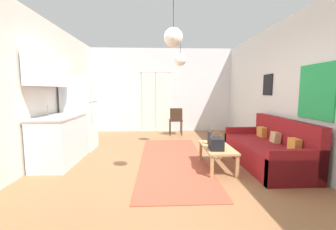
% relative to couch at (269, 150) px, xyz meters
% --- Properties ---
extents(ground_plane, '(5.32, 8.22, 0.10)m').
position_rel_couch_xyz_m(ground_plane, '(-1.94, -0.26, -0.32)').
color(ground_plane, '#8E603D').
extents(wall_back, '(4.92, 0.13, 2.81)m').
position_rel_couch_xyz_m(wall_back, '(-1.95, 3.60, 1.12)').
color(wall_back, silver).
rests_on(wall_back, ground_plane).
extents(wall_right, '(0.12, 7.82, 2.81)m').
position_rel_couch_xyz_m(wall_right, '(0.47, -0.26, 1.13)').
color(wall_right, silver).
rests_on(wall_right, ground_plane).
extents(wall_left, '(0.12, 7.82, 2.81)m').
position_rel_couch_xyz_m(wall_left, '(-4.35, -0.26, 1.13)').
color(wall_left, silver).
rests_on(wall_left, ground_plane).
extents(area_rug, '(1.28, 3.48, 0.01)m').
position_rel_couch_xyz_m(area_rug, '(-1.79, 0.33, -0.27)').
color(area_rug, '#9E4733').
rests_on(area_rug, ground_plane).
extents(couch, '(0.88, 2.02, 0.87)m').
position_rel_couch_xyz_m(couch, '(0.00, 0.00, 0.00)').
color(couch, maroon).
rests_on(couch, ground_plane).
extents(coffee_table, '(0.49, 0.99, 0.40)m').
position_rel_couch_xyz_m(coffee_table, '(-1.02, -0.12, 0.07)').
color(coffee_table, tan).
rests_on(coffee_table, ground_plane).
extents(bamboo_vase, '(0.09, 0.09, 0.46)m').
position_rel_couch_xyz_m(bamboo_vase, '(-1.12, 0.05, 0.24)').
color(bamboo_vase, '#2D2D33').
rests_on(bamboo_vase, coffee_table).
extents(handbag, '(0.23, 0.30, 0.31)m').
position_rel_couch_xyz_m(handbag, '(-1.10, -0.33, 0.23)').
color(handbag, black).
rests_on(handbag, coffee_table).
extents(refrigerator, '(0.67, 0.65, 1.72)m').
position_rel_couch_xyz_m(refrigerator, '(-3.93, 1.28, 0.59)').
color(refrigerator, white).
rests_on(refrigerator, ground_plane).
extents(kitchen_counter, '(0.64, 1.27, 2.08)m').
position_rel_couch_xyz_m(kitchen_counter, '(-3.99, 0.26, 0.50)').
color(kitchen_counter, silver).
rests_on(kitchen_counter, ground_plane).
extents(accent_chair, '(0.42, 0.40, 0.86)m').
position_rel_couch_xyz_m(accent_chair, '(-1.52, 2.84, 0.22)').
color(accent_chair, '#382619').
rests_on(accent_chair, ground_plane).
extents(pendant_lamp_near, '(0.26, 0.26, 0.82)m').
position_rel_couch_xyz_m(pendant_lamp_near, '(-1.86, -0.81, 1.85)').
color(pendant_lamp_near, black).
extents(pendant_lamp_far, '(0.29, 0.29, 0.84)m').
position_rel_couch_xyz_m(pendant_lamp_far, '(-1.55, 1.30, 1.85)').
color(pendant_lamp_far, black).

